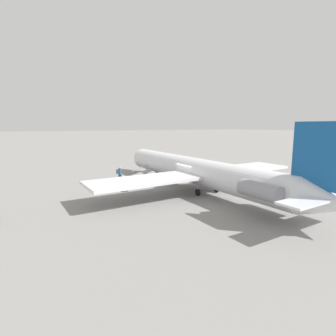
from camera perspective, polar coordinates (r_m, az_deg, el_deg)
ground_plane at (r=25.73m, az=5.36°, el=-4.58°), size 600.00×600.00×0.00m
airplane_main at (r=24.66m, az=6.64°, el=-0.69°), size 27.87×20.99×6.36m
boarding_stairs at (r=29.42m, az=-8.34°, el=-2.15°), size 1.14×4.04×1.62m
passenger at (r=28.83m, az=-10.50°, el=-1.15°), size 0.36×0.54×1.74m
traffic_cone_near_stairs at (r=25.10m, az=-9.56°, el=-4.30°), size 0.60×0.60×0.66m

